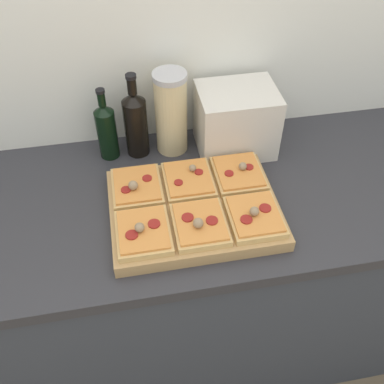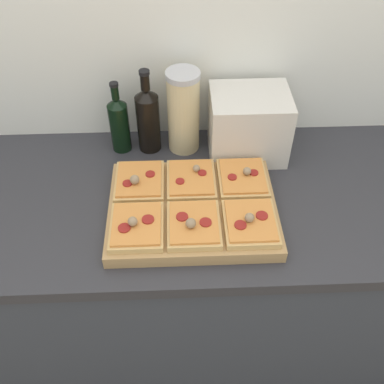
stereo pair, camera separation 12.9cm
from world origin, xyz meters
name	(u,v)px [view 2 (the right image)]	position (x,y,z in m)	size (l,w,h in m)	color
wall_back	(171,29)	(0.00, 0.67, 1.25)	(6.00, 0.06, 2.50)	silver
kitchen_counter	(179,278)	(0.00, 0.32, 0.44)	(2.63, 0.67, 0.89)	#333842
cutting_board	(192,209)	(0.05, 0.24, 0.91)	(0.48, 0.37, 0.04)	tan
pizza_slice_back_left	(139,181)	(-0.11, 0.33, 0.94)	(0.14, 0.17, 0.06)	tan
pizza_slice_back_center	(191,180)	(0.05, 0.33, 0.94)	(0.14, 0.17, 0.05)	tan
pizza_slice_back_right	(243,178)	(0.20, 0.33, 0.94)	(0.14, 0.17, 0.05)	tan
pizza_slice_front_left	(137,226)	(-0.11, 0.15, 0.94)	(0.14, 0.17, 0.05)	tan
pizza_slice_front_center	(194,224)	(0.05, 0.15, 0.94)	(0.14, 0.17, 0.06)	tan
pizza_slice_front_right	(250,223)	(0.20, 0.15, 0.94)	(0.14, 0.17, 0.05)	tan
olive_oil_bottle	(119,123)	(-0.18, 0.56, 0.99)	(0.06, 0.06, 0.25)	black
wine_bottle	(148,118)	(-0.08, 0.56, 1.01)	(0.08, 0.08, 0.29)	black
grain_jar_tall	(183,112)	(0.03, 0.56, 1.03)	(0.11, 0.11, 0.28)	beige
toaster_oven	(248,125)	(0.24, 0.52, 1.00)	(0.27, 0.20, 0.22)	beige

